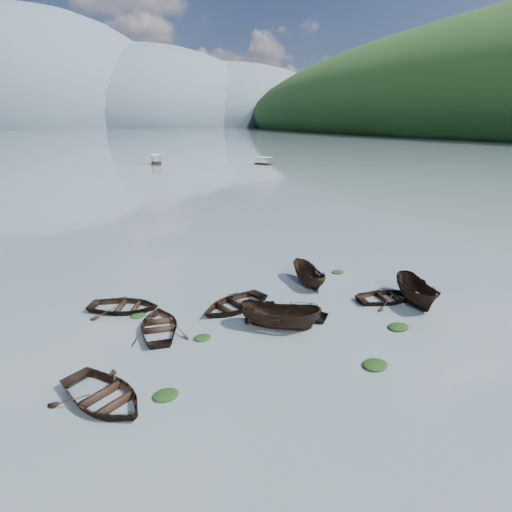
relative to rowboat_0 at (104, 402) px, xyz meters
name	(u,v)px	position (x,y,z in m)	size (l,w,h in m)	color
ground_plane	(348,358)	(12.12, -1.60, 0.00)	(2400.00, 2400.00, 0.00)	slate
haze_mtn_b	(43,127)	(-47.88, 898.40, 0.00)	(520.00, 520.00, 340.00)	#475666
haze_mtn_c	(147,126)	(152.12, 898.40, 0.00)	(520.00, 520.00, 260.00)	#475666
haze_mtn_d	(226,126)	(332.12, 898.40, 0.00)	(520.00, 520.00, 220.00)	#475666
rowboat_0	(104,402)	(0.00, 0.00, 0.00)	(3.53, 4.94, 1.02)	black
rowboat_1	(160,330)	(3.60, 5.49, 0.00)	(3.31, 4.64, 0.96)	black
rowboat_2	(279,328)	(10.25, 2.75, 0.00)	(1.86, 4.95, 1.91)	black
rowboat_3	(297,316)	(12.04, 3.76, 0.00)	(2.82, 3.95, 0.82)	black
rowboat_4	(387,300)	(18.94, 3.20, 0.00)	(3.10, 4.34, 0.90)	black
rowboat_5	(415,302)	(20.54, 2.14, 0.00)	(1.86, 4.96, 1.91)	black
rowboat_6	(124,310)	(1.95, 9.12, 0.00)	(3.33, 4.66, 0.97)	black
rowboat_7	(234,308)	(8.74, 6.41, 0.00)	(3.55, 4.97, 1.03)	black
rowboat_8	(307,284)	(15.40, 8.00, 0.00)	(1.65, 4.38, 1.69)	black
weed_clump_0	(166,396)	(2.63, -0.77, 0.00)	(1.19, 0.98, 0.26)	black
weed_clump_1	(202,338)	(5.64, 3.48, 0.00)	(1.03, 0.83, 0.23)	black
weed_clump_2	(375,366)	(12.95, -2.78, 0.00)	(1.37, 1.10, 0.30)	black
weed_clump_3	(315,285)	(15.80, 7.55, 0.00)	(0.83, 0.70, 0.18)	black
weed_clump_4	(398,328)	(16.88, -0.19, 0.00)	(1.33, 1.05, 0.27)	black
weed_clump_5	(138,316)	(2.66, 7.84, 0.00)	(0.99, 0.80, 0.21)	black
weed_clump_6	(277,311)	(11.20, 4.85, 0.00)	(1.02, 0.85, 0.21)	black
weed_clump_7	(338,273)	(18.98, 9.09, 0.00)	(1.09, 0.87, 0.24)	black
pontoon_centre	(156,164)	(21.77, 103.09, 0.00)	(2.77, 6.66, 2.55)	black
pontoon_right	(264,164)	(49.74, 89.60, 0.00)	(2.14, 5.14, 1.97)	black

